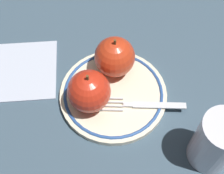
{
  "coord_description": "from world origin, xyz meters",
  "views": [
    {
      "loc": [
        0.16,
        0.27,
        0.51
      ],
      "look_at": [
        0.0,
        0.02,
        0.04
      ],
      "focal_mm": 50.0,
      "sensor_mm": 36.0,
      "label": 1
    }
  ],
  "objects_px": {
    "plate": "(112,95)",
    "drinking_glass": "(216,142)",
    "fork": "(140,105)",
    "apple_second_whole": "(89,91)",
    "napkin_folded": "(23,70)",
    "apple_red_whole": "(115,57)"
  },
  "relations": [
    {
      "from": "drinking_glass",
      "to": "fork",
      "type": "bearing_deg",
      "value": -69.07
    },
    {
      "from": "apple_red_whole",
      "to": "drinking_glass",
      "type": "height_order",
      "value": "drinking_glass"
    },
    {
      "from": "fork",
      "to": "drinking_glass",
      "type": "bearing_deg",
      "value": 143.55
    },
    {
      "from": "plate",
      "to": "fork",
      "type": "bearing_deg",
      "value": 121.87
    },
    {
      "from": "apple_red_whole",
      "to": "drinking_glass",
      "type": "bearing_deg",
      "value": 102.2
    },
    {
      "from": "napkin_folded",
      "to": "apple_second_whole",
      "type": "bearing_deg",
      "value": 118.85
    },
    {
      "from": "plate",
      "to": "drinking_glass",
      "type": "bearing_deg",
      "value": 114.11
    },
    {
      "from": "drinking_glass",
      "to": "napkin_folded",
      "type": "height_order",
      "value": "drinking_glass"
    },
    {
      "from": "plate",
      "to": "apple_second_whole",
      "type": "relative_size",
      "value": 2.36
    },
    {
      "from": "apple_second_whole",
      "to": "fork",
      "type": "height_order",
      "value": "apple_second_whole"
    },
    {
      "from": "drinking_glass",
      "to": "napkin_folded",
      "type": "bearing_deg",
      "value": -58.05
    },
    {
      "from": "fork",
      "to": "drinking_glass",
      "type": "relative_size",
      "value": 1.41
    },
    {
      "from": "apple_red_whole",
      "to": "fork",
      "type": "xyz_separation_m",
      "value": [
        0.0,
        0.09,
        -0.04
      ]
    },
    {
      "from": "apple_red_whole",
      "to": "drinking_glass",
      "type": "distance_m",
      "value": 0.23
    },
    {
      "from": "apple_second_whole",
      "to": "napkin_folded",
      "type": "relative_size",
      "value": 0.6
    },
    {
      "from": "plate",
      "to": "apple_red_whole",
      "type": "xyz_separation_m",
      "value": [
        -0.03,
        -0.04,
        0.05
      ]
    },
    {
      "from": "fork",
      "to": "napkin_folded",
      "type": "relative_size",
      "value": 1.12
    },
    {
      "from": "apple_second_whole",
      "to": "plate",
      "type": "bearing_deg",
      "value": 175.63
    },
    {
      "from": "apple_second_whole",
      "to": "drinking_glass",
      "type": "height_order",
      "value": "drinking_glass"
    },
    {
      "from": "plate",
      "to": "drinking_glass",
      "type": "xyz_separation_m",
      "value": [
        -0.08,
        0.18,
        0.05
      ]
    },
    {
      "from": "apple_red_whole",
      "to": "fork",
      "type": "relative_size",
      "value": 0.54
    },
    {
      "from": "plate",
      "to": "apple_red_whole",
      "type": "relative_size",
      "value": 2.36
    }
  ]
}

